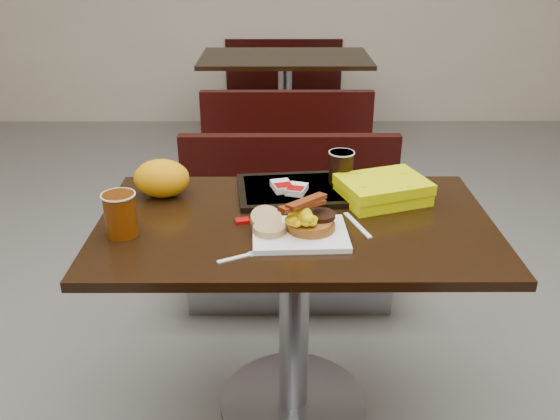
{
  "coord_description": "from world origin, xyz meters",
  "views": [
    {
      "loc": [
        -0.05,
        -1.58,
        1.54
      ],
      "look_at": [
        -0.05,
        -0.07,
        0.82
      ],
      "focal_mm": 37.28,
      "sensor_mm": 36.0,
      "label": 1
    }
  ],
  "objects_px": {
    "table_near": "(294,321)",
    "hashbrown_sleeve_right": "(297,189)",
    "tray": "(299,190)",
    "hashbrown_sleeve_left": "(282,186)",
    "table_far": "(285,108)",
    "knife": "(357,225)",
    "pancake_stack": "(311,224)",
    "coffee_cup_far": "(341,168)",
    "bench_far_n": "(284,87)",
    "platter": "(300,234)",
    "coffee_cup_near": "(121,215)",
    "bench_far_s": "(286,141)",
    "bench_near_n": "(290,228)",
    "paper_bag": "(162,178)",
    "clamshell": "(383,190)",
    "fork": "(234,258)"
  },
  "relations": [
    {
      "from": "fork",
      "to": "hashbrown_sleeve_left",
      "type": "relative_size",
      "value": 1.53
    },
    {
      "from": "table_far",
      "to": "coffee_cup_near",
      "type": "xyz_separation_m",
      "value": [
        -0.5,
        -2.69,
        0.44
      ]
    },
    {
      "from": "bench_far_s",
      "to": "coffee_cup_far",
      "type": "relative_size",
      "value": 8.93
    },
    {
      "from": "hashbrown_sleeve_left",
      "to": "pancake_stack",
      "type": "bearing_deg",
      "value": -89.24
    },
    {
      "from": "fork",
      "to": "knife",
      "type": "bearing_deg",
      "value": 2.52
    },
    {
      "from": "tray",
      "to": "coffee_cup_near",
      "type": "bearing_deg",
      "value": -156.01
    },
    {
      "from": "bench_far_s",
      "to": "clamshell",
      "type": "distance_m",
      "value": 1.83
    },
    {
      "from": "table_near",
      "to": "tray",
      "type": "xyz_separation_m",
      "value": [
        0.02,
        0.21,
        0.38
      ]
    },
    {
      "from": "table_near",
      "to": "coffee_cup_near",
      "type": "relative_size",
      "value": 9.4
    },
    {
      "from": "bench_near_n",
      "to": "coffee_cup_far",
      "type": "height_order",
      "value": "coffee_cup_far"
    },
    {
      "from": "platter",
      "to": "fork",
      "type": "relative_size",
      "value": 2.12
    },
    {
      "from": "coffee_cup_near",
      "to": "hashbrown_sleeve_left",
      "type": "distance_m",
      "value": 0.54
    },
    {
      "from": "bench_far_n",
      "to": "platter",
      "type": "height_order",
      "value": "platter"
    },
    {
      "from": "coffee_cup_far",
      "to": "pancake_stack",
      "type": "bearing_deg",
      "value": -109.81
    },
    {
      "from": "pancake_stack",
      "to": "knife",
      "type": "relative_size",
      "value": 0.84
    },
    {
      "from": "table_near",
      "to": "bench_far_n",
      "type": "xyz_separation_m",
      "value": [
        0.0,
        3.3,
        -0.02
      ]
    },
    {
      "from": "coffee_cup_near",
      "to": "coffee_cup_far",
      "type": "bearing_deg",
      "value": 26.77
    },
    {
      "from": "table_far",
      "to": "knife",
      "type": "relative_size",
      "value": 7.04
    },
    {
      "from": "hashbrown_sleeve_right",
      "to": "coffee_cup_far",
      "type": "distance_m",
      "value": 0.18
    },
    {
      "from": "bench_far_s",
      "to": "hashbrown_sleeve_left",
      "type": "bearing_deg",
      "value": -91.31
    },
    {
      "from": "bench_far_s",
      "to": "hashbrown_sleeve_left",
      "type": "height_order",
      "value": "hashbrown_sleeve_left"
    },
    {
      "from": "knife",
      "to": "pancake_stack",
      "type": "bearing_deg",
      "value": -89.51
    },
    {
      "from": "bench_far_n",
      "to": "coffee_cup_near",
      "type": "distance_m",
      "value": 3.46
    },
    {
      "from": "table_far",
      "to": "paper_bag",
      "type": "relative_size",
      "value": 6.6
    },
    {
      "from": "tray",
      "to": "hashbrown_sleeve_left",
      "type": "xyz_separation_m",
      "value": [
        -0.06,
        -0.01,
        0.02
      ]
    },
    {
      "from": "table_far",
      "to": "coffee_cup_near",
      "type": "height_order",
      "value": "coffee_cup_near"
    },
    {
      "from": "pancake_stack",
      "to": "hashbrown_sleeve_right",
      "type": "distance_m",
      "value": 0.25
    },
    {
      "from": "hashbrown_sleeve_left",
      "to": "paper_bag",
      "type": "height_order",
      "value": "paper_bag"
    },
    {
      "from": "coffee_cup_far",
      "to": "knife",
      "type": "bearing_deg",
      "value": -85.11
    },
    {
      "from": "coffee_cup_far",
      "to": "paper_bag",
      "type": "distance_m",
      "value": 0.6
    },
    {
      "from": "hashbrown_sleeve_left",
      "to": "table_far",
      "type": "bearing_deg",
      "value": 73.56
    },
    {
      "from": "coffee_cup_near",
      "to": "clamshell",
      "type": "relative_size",
      "value": 0.47
    },
    {
      "from": "table_near",
      "to": "paper_bag",
      "type": "height_order",
      "value": "paper_bag"
    },
    {
      "from": "hashbrown_sleeve_right",
      "to": "paper_bag",
      "type": "bearing_deg",
      "value": -164.44
    },
    {
      "from": "platter",
      "to": "bench_near_n",
      "type": "bearing_deg",
      "value": 88.39
    },
    {
      "from": "table_near",
      "to": "tray",
      "type": "bearing_deg",
      "value": 85.5
    },
    {
      "from": "tray",
      "to": "paper_bag",
      "type": "relative_size",
      "value": 2.22
    },
    {
      "from": "pancake_stack",
      "to": "knife",
      "type": "height_order",
      "value": "pancake_stack"
    },
    {
      "from": "knife",
      "to": "hashbrown_sleeve_right",
      "type": "xyz_separation_m",
      "value": [
        -0.18,
        0.2,
        0.03
      ]
    },
    {
      "from": "bench_near_n",
      "to": "clamshell",
      "type": "bearing_deg",
      "value": -62.4
    },
    {
      "from": "table_near",
      "to": "hashbrown_sleeve_right",
      "type": "xyz_separation_m",
      "value": [
        0.01,
        0.17,
        0.4
      ]
    },
    {
      "from": "pancake_stack",
      "to": "hashbrown_sleeve_right",
      "type": "relative_size",
      "value": 1.78
    },
    {
      "from": "table_far",
      "to": "knife",
      "type": "height_order",
      "value": "knife"
    },
    {
      "from": "bench_far_s",
      "to": "hashbrown_sleeve_left",
      "type": "xyz_separation_m",
      "value": [
        -0.04,
        -1.71,
        0.42
      ]
    },
    {
      "from": "bench_far_s",
      "to": "bench_far_n",
      "type": "distance_m",
      "value": 1.4
    },
    {
      "from": "bench_far_s",
      "to": "fork",
      "type": "bearing_deg",
      "value": -94.63
    },
    {
      "from": "tray",
      "to": "hashbrown_sleeve_right",
      "type": "bearing_deg",
      "value": -106.36
    },
    {
      "from": "table_far",
      "to": "bench_far_n",
      "type": "bearing_deg",
      "value": 90.0
    },
    {
      "from": "table_near",
      "to": "bench_near_n",
      "type": "relative_size",
      "value": 1.2
    },
    {
      "from": "paper_bag",
      "to": "knife",
      "type": "bearing_deg",
      "value": -19.49
    }
  ]
}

